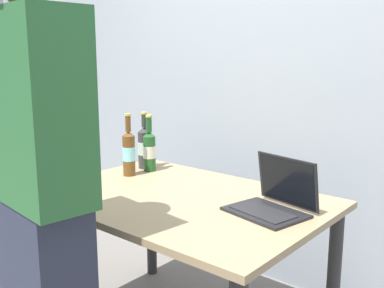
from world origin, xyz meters
name	(u,v)px	position (x,y,z in m)	size (l,w,h in m)	color
desk	(180,217)	(0.00, 0.00, 0.62)	(1.29, 0.89, 0.72)	#9E8460
laptop	(274,200)	(0.43, 0.09, 0.77)	(0.35, 0.31, 0.22)	black
beer_bottle_dark	(129,152)	(-0.45, 0.10, 0.85)	(0.07, 0.07, 0.33)	brown
beer_bottle_green	(149,150)	(-0.44, 0.24, 0.84)	(0.07, 0.07, 0.31)	#1E5123
beer_bottle_amber	(145,146)	(-0.51, 0.27, 0.84)	(0.08, 0.08, 0.32)	#333333
person_figure	(40,195)	(-0.04, -0.67, 0.88)	(0.48, 0.31, 1.73)	#2D3347
back_wall	(279,64)	(0.00, 0.85, 1.30)	(6.00, 0.10, 2.60)	#99A3AD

